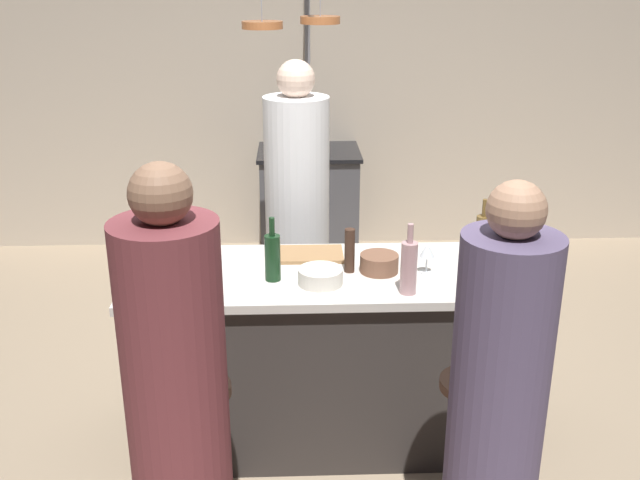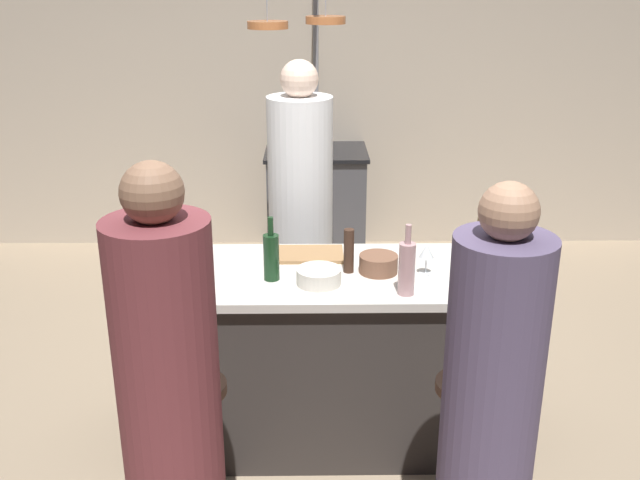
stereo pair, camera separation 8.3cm
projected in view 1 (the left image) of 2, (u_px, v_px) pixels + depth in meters
name	position (u px, v px, depth m)	size (l,w,h in m)	color
ground_plane	(321.00, 433.00, 3.70)	(9.00, 9.00, 0.00)	gray
back_wall	(307.00, 90.00, 5.91)	(6.40, 0.16, 2.60)	#BCAD99
kitchen_island	(321.00, 355.00, 3.54)	(1.80, 0.72, 0.90)	#332D2B
stove_range	(309.00, 204.00, 5.83)	(0.80, 0.64, 0.89)	#47474C
chef	(297.00, 224.00, 4.26)	(0.37, 0.37, 1.77)	white
bar_stool_right	(467.00, 444.00, 3.00)	(0.28, 0.28, 0.68)	#4C4C51
guest_right	(496.00, 415.00, 2.56)	(0.34, 0.34, 1.61)	#594C6B
bar_stool_left	(203.00, 450.00, 2.97)	(0.28, 0.28, 0.68)	#4C4C51
guest_left	(178.00, 415.00, 2.50)	(0.35, 0.35, 1.68)	brown
overhead_pot_rack	(301.00, 58.00, 4.97)	(0.60, 1.46, 2.17)	gray
cutting_board	(310.00, 254.00, 3.56)	(0.32, 0.22, 0.02)	#997047
pepper_mill	(350.00, 251.00, 3.34)	(0.05, 0.05, 0.21)	#382319
wine_bottle_amber	(483.00, 235.00, 3.52)	(0.07, 0.07, 0.29)	brown
wine_bottle_rose	(409.00, 267.00, 3.11)	(0.07, 0.07, 0.32)	#B78C8E
wine_bottle_red	(273.00, 256.00, 3.25)	(0.07, 0.07, 0.30)	#143319
wine_glass_by_chef	(487.00, 254.00, 3.30)	(0.07, 0.07, 0.15)	silver
wine_glass_near_right_guest	(427.00, 252.00, 3.33)	(0.07, 0.07, 0.15)	silver
mixing_bowl_blue	(182.00, 255.00, 3.46)	(0.15, 0.15, 0.08)	#334C6B
mixing_bowl_wooden	(379.00, 263.00, 3.36)	(0.18, 0.18, 0.08)	brown
mixing_bowl_ceramic	(320.00, 276.00, 3.23)	(0.20, 0.20, 0.07)	silver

